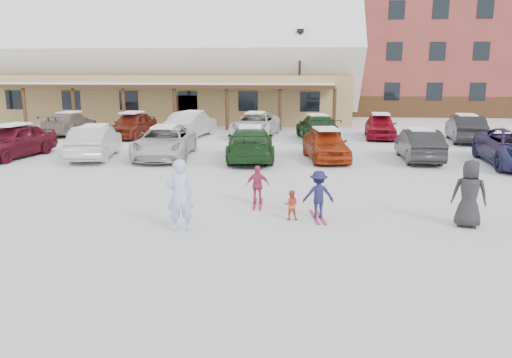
# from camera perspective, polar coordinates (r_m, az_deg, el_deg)

# --- Properties ---
(ground) EXTENTS (160.00, 160.00, 0.00)m
(ground) POSITION_cam_1_polar(r_m,az_deg,el_deg) (13.53, -1.68, -5.03)
(ground) COLOR silver
(ground) RESTS_ON ground
(day_lodge) EXTENTS (29.12, 12.50, 10.38)m
(day_lodge) POSITION_cam_1_polar(r_m,az_deg,el_deg) (42.12, -9.30, 12.14)
(day_lodge) COLOR tan
(day_lodge) RESTS_ON ground
(alpine_hotel) EXTENTS (31.48, 14.01, 21.48)m
(alpine_hotel) POSITION_cam_1_polar(r_m,az_deg,el_deg) (52.54, 20.32, 16.71)
(alpine_hotel) COLOR maroon
(alpine_hotel) RESTS_ON ground
(lamp_post) EXTENTS (0.50, 0.25, 6.85)m
(lamp_post) POSITION_cam_1_polar(r_m,az_deg,el_deg) (36.90, 5.00, 12.06)
(lamp_post) COLOR black
(lamp_post) RESTS_ON ground
(conifer_2) EXTENTS (5.28, 5.28, 12.24)m
(conifer_2) POSITION_cam_1_polar(r_m,az_deg,el_deg) (63.34, -25.22, 13.82)
(conifer_2) COLOR black
(conifer_2) RESTS_ON ground
(conifer_3) EXTENTS (3.96, 3.96, 9.18)m
(conifer_3) POSITION_cam_1_polar(r_m,az_deg,el_deg) (56.98, 10.21, 13.33)
(conifer_3) COLOR black
(conifer_3) RESTS_ON ground
(adult_skier) EXTENTS (0.78, 0.63, 1.87)m
(adult_skier) POSITION_cam_1_polar(r_m,az_deg,el_deg) (12.78, -8.71, -1.84)
(adult_skier) COLOR #B0CAF2
(adult_skier) RESTS_ON ground
(toddler_red) EXTENTS (0.43, 0.34, 0.84)m
(toddler_red) POSITION_cam_1_polar(r_m,az_deg,el_deg) (13.73, 4.03, -2.97)
(toddler_red) COLOR #C4472D
(toddler_red) RESTS_ON ground
(child_navy) EXTENTS (0.93, 0.62, 1.34)m
(child_navy) POSITION_cam_1_polar(r_m,az_deg,el_deg) (13.89, 7.14, -1.77)
(child_navy) COLOR #181943
(child_navy) RESTS_ON ground
(skis_child_navy) EXTENTS (0.41, 1.41, 0.03)m
(skis_child_navy) POSITION_cam_1_polar(r_m,az_deg,el_deg) (14.06, 7.07, -4.37)
(skis_child_navy) COLOR #AA183A
(skis_child_navy) RESTS_ON ground
(child_magenta) EXTENTS (0.73, 0.33, 1.21)m
(child_magenta) POSITION_cam_1_polar(r_m,az_deg,el_deg) (15.17, 0.21, -0.70)
(child_magenta) COLOR #A93558
(child_magenta) RESTS_ON ground
(skis_child_magenta) EXTENTS (0.27, 1.41, 0.03)m
(skis_child_magenta) POSITION_cam_1_polar(r_m,az_deg,el_deg) (15.32, 0.20, -2.86)
(skis_child_magenta) COLOR #AA183A
(skis_child_magenta) RESTS_ON ground
(bystander_dark) EXTENTS (0.99, 0.78, 1.79)m
(bystander_dark) POSITION_cam_1_polar(r_m,az_deg,el_deg) (14.10, 23.20, -1.56)
(bystander_dark) COLOR #242527
(bystander_dark) RESTS_ON ground
(parked_car_0) EXTENTS (2.56, 4.80, 1.55)m
(parked_car_0) POSITION_cam_1_polar(r_m,az_deg,el_deg) (25.93, -25.98, 3.92)
(parked_car_0) COLOR #56101E
(parked_car_0) RESTS_ON ground
(parked_car_1) EXTENTS (2.38, 4.82, 1.52)m
(parked_car_1) POSITION_cam_1_polar(r_m,az_deg,el_deg) (24.29, -17.93, 4.04)
(parked_car_1) COLOR #BABABF
(parked_car_1) RESTS_ON ground
(parked_car_2) EXTENTS (2.86, 5.44, 1.46)m
(parked_car_2) POSITION_cam_1_polar(r_m,az_deg,el_deg) (23.71, -10.38, 4.18)
(parked_car_2) COLOR silver
(parked_car_2) RESTS_ON ground
(parked_car_3) EXTENTS (2.62, 5.37, 1.51)m
(parked_car_3) POSITION_cam_1_polar(r_m,az_deg,el_deg) (22.72, -0.66, 4.08)
(parked_car_3) COLOR #1A3E1A
(parked_car_3) RESTS_ON ground
(parked_car_4) EXTENTS (2.38, 4.43, 1.43)m
(parked_car_4) POSITION_cam_1_polar(r_m,az_deg,el_deg) (22.94, 7.98, 3.95)
(parked_car_4) COLOR #A63311
(parked_car_4) RESTS_ON ground
(parked_car_5) EXTENTS (1.54, 4.33, 1.42)m
(parked_car_5) POSITION_cam_1_polar(r_m,az_deg,el_deg) (23.77, 18.12, 3.74)
(parked_car_5) COLOR black
(parked_car_5) RESTS_ON ground
(parked_car_7) EXTENTS (2.01, 4.87, 1.41)m
(parked_car_7) POSITION_cam_1_polar(r_m,az_deg,el_deg) (33.82, -20.51, 5.98)
(parked_car_7) COLOR gray
(parked_car_7) RESTS_ON ground
(parked_car_8) EXTENTS (2.12, 4.59, 1.52)m
(parked_car_8) POSITION_cam_1_polar(r_m,az_deg,el_deg) (31.19, -13.96, 6.02)
(parked_car_8) COLOR maroon
(parked_car_8) RESTS_ON ground
(parked_car_9) EXTENTS (2.35, 4.90, 1.55)m
(parked_car_9) POSITION_cam_1_polar(r_m,az_deg,el_deg) (30.77, -7.34, 6.22)
(parked_car_9) COLOR silver
(parked_car_9) RESTS_ON ground
(parked_car_10) EXTENTS (2.94, 5.51, 1.47)m
(parked_car_10) POSITION_cam_1_polar(r_m,az_deg,el_deg) (30.76, -0.08, 6.25)
(parked_car_10) COLOR white
(parked_car_10) RESTS_ON ground
(parked_car_11) EXTENTS (2.74, 5.27, 1.46)m
(parked_car_11) POSITION_cam_1_polar(r_m,az_deg,el_deg) (29.44, 7.05, 5.87)
(parked_car_11) COLOR #153417
(parked_car_11) RESTS_ON ground
(parked_car_12) EXTENTS (2.07, 4.44, 1.47)m
(parked_car_12) POSITION_cam_1_polar(r_m,az_deg,el_deg) (30.85, 14.01, 5.90)
(parked_car_12) COLOR maroon
(parked_car_12) RESTS_ON ground
(parked_car_13) EXTENTS (2.21, 4.83, 1.54)m
(parked_car_13) POSITION_cam_1_polar(r_m,az_deg,el_deg) (30.87, 22.81, 5.36)
(parked_car_13) COLOR black
(parked_car_13) RESTS_ON ground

